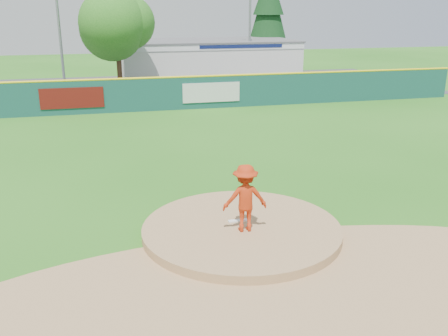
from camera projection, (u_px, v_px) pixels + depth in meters
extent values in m
plane|color=#286B19|center=(242.00, 234.00, 13.87)|extent=(120.00, 120.00, 0.00)
cylinder|color=#9E774C|center=(242.00, 234.00, 13.87)|extent=(5.50, 5.50, 0.50)
cube|color=white|center=(239.00, 221.00, 14.06)|extent=(0.60, 0.15, 0.04)
cylinder|color=#9E774C|center=(279.00, 290.00, 11.10)|extent=(15.40, 15.40, 0.01)
cube|color=#38383A|center=(146.00, 88.00, 38.79)|extent=(44.00, 16.00, 0.02)
imported|color=#BB2E10|center=(245.00, 198.00, 13.25)|extent=(1.25, 0.78, 1.85)
imported|color=silver|center=(211.00, 84.00, 36.21)|extent=(5.43, 3.55, 1.39)
cube|color=silver|center=(207.00, 60.00, 44.31)|extent=(15.00, 8.00, 3.20)
cube|color=white|center=(218.00, 47.00, 40.17)|extent=(15.00, 0.06, 0.55)
cube|color=#0F194C|center=(242.00, 46.00, 40.60)|extent=(7.00, 0.03, 0.28)
cube|color=#59595B|center=(207.00, 41.00, 43.81)|extent=(15.20, 8.20, 0.12)
cube|color=#5E110D|center=(72.00, 98.00, 28.92)|extent=(3.60, 0.04, 1.20)
cube|color=silver|center=(211.00, 92.00, 30.85)|extent=(3.60, 0.04, 1.20)
cube|color=#154540|center=(160.00, 94.00, 30.18)|extent=(40.00, 0.10, 2.00)
cylinder|color=yellow|center=(159.00, 78.00, 29.87)|extent=(40.00, 0.14, 0.14)
cylinder|color=#382314|center=(120.00, 76.00, 36.09)|extent=(0.36, 0.36, 2.60)
sphere|color=#387F23|center=(117.00, 29.00, 35.09)|extent=(5.60, 5.60, 5.60)
cylinder|color=#382314|center=(267.00, 62.00, 49.88)|extent=(0.40, 0.40, 1.60)
cone|color=#113A16|center=(268.00, 13.00, 48.42)|extent=(4.40, 4.40, 7.90)
cylinder|color=gray|center=(58.00, 15.00, 35.72)|extent=(0.20, 0.20, 11.00)
cylinder|color=gray|center=(250.00, 20.00, 41.20)|extent=(0.20, 0.20, 10.00)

